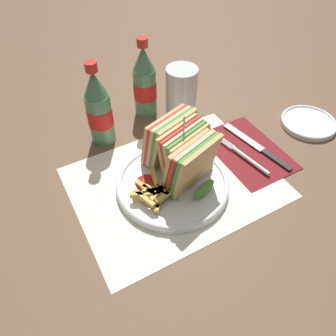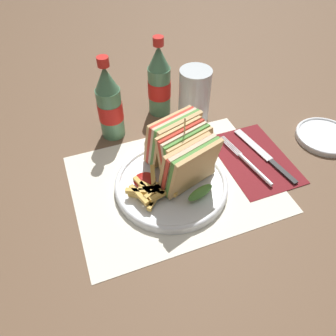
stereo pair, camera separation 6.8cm
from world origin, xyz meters
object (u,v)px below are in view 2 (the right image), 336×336
(plate_main, at_px, (171,184))
(knife, at_px, (265,155))
(glass_near, at_px, (194,99))
(side_saucer, at_px, (325,136))
(coke_bottle_far, at_px, (159,82))
(fork, at_px, (250,164))
(coke_bottle_near, at_px, (109,104))
(club_sandwich, at_px, (183,154))

(plate_main, xyz_separation_m, knife, (0.24, 0.01, -0.00))
(plate_main, bearing_deg, glass_near, 55.61)
(side_saucer, bearing_deg, plate_main, -177.98)
(plate_main, height_order, coke_bottle_far, coke_bottle_far)
(fork, relative_size, coke_bottle_near, 0.87)
(side_saucer, bearing_deg, coke_bottle_far, 143.78)
(coke_bottle_far, bearing_deg, side_saucer, -36.22)
(plate_main, distance_m, coke_bottle_far, 0.28)
(fork, height_order, glass_near, glass_near)
(glass_near, relative_size, side_saucer, 0.99)
(coke_bottle_near, bearing_deg, glass_near, -3.01)
(coke_bottle_near, relative_size, side_saucer, 1.47)
(coke_bottle_near, bearing_deg, plate_main, -71.79)
(coke_bottle_far, relative_size, side_saucer, 1.47)
(plate_main, height_order, fork, plate_main)
(knife, height_order, coke_bottle_far, coke_bottle_far)
(coke_bottle_far, bearing_deg, club_sandwich, -98.67)
(knife, relative_size, side_saucer, 1.45)
(club_sandwich, distance_m, fork, 0.17)
(coke_bottle_far, xyz_separation_m, glass_near, (0.07, -0.06, -0.03))
(coke_bottle_far, height_order, glass_near, coke_bottle_far)
(plate_main, xyz_separation_m, club_sandwich, (0.03, 0.02, 0.06))
(club_sandwich, relative_size, side_saucer, 1.39)
(side_saucer, bearing_deg, knife, -178.21)
(fork, bearing_deg, glass_near, 93.29)
(glass_near, distance_m, side_saucer, 0.34)
(fork, relative_size, knife, 0.88)
(club_sandwich, bearing_deg, side_saucer, -0.37)
(knife, xyz_separation_m, coke_bottle_far, (-0.17, 0.26, 0.08))
(fork, height_order, knife, fork)
(club_sandwich, relative_size, coke_bottle_far, 0.94)
(knife, xyz_separation_m, glass_near, (-0.10, 0.20, 0.05))
(club_sandwich, xyz_separation_m, glass_near, (0.11, 0.19, -0.01))
(knife, bearing_deg, plate_main, 172.94)
(fork, bearing_deg, club_sandwich, 162.54)
(glass_near, bearing_deg, coke_bottle_near, 176.99)
(club_sandwich, xyz_separation_m, fork, (0.16, -0.02, -0.06))
(plate_main, bearing_deg, coke_bottle_near, 108.21)
(plate_main, bearing_deg, knife, 2.18)
(plate_main, bearing_deg, side_saucer, 2.02)
(knife, bearing_deg, glass_near, 106.89)
(club_sandwich, bearing_deg, coke_bottle_far, 81.33)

